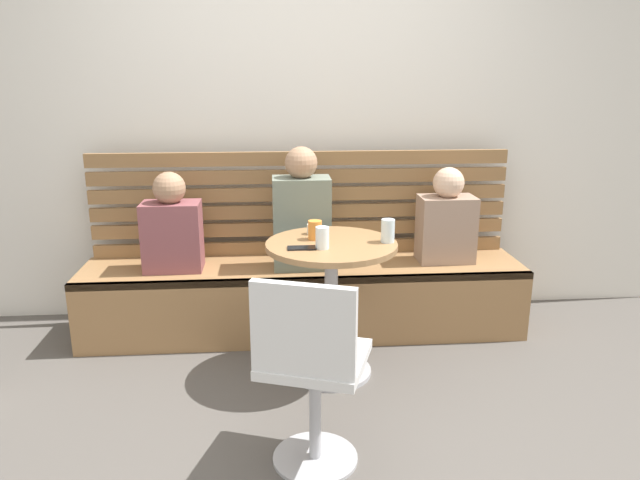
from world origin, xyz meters
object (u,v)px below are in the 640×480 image
cup_water_clear (322,238)px  phone_on_table (302,248)px  person_adult (302,215)px  cup_glass_tall (388,231)px  booth_bench (304,298)px  person_child_left (172,228)px  cafe_table (331,283)px  white_chair (311,367)px  person_child_middle (446,221)px  cup_espresso_small (312,229)px  cup_tumbler_orange (315,230)px

cup_water_clear → phone_on_table: (-0.10, 0.00, -0.05)m
person_adult → cup_water_clear: 0.63m
cup_glass_tall → phone_on_table: size_ratio=0.86×
person_adult → cup_water_clear: size_ratio=6.65×
booth_bench → person_child_left: person_child_left is taller
cafe_table → white_chair: 0.83m
person_child_middle → phone_on_table: person_child_middle is taller
person_adult → cafe_table: bearing=-76.2°
cup_espresso_small → phone_on_table: (-0.07, -0.28, -0.02)m
person_child_middle → cup_water_clear: (-0.83, -0.68, 0.10)m
person_child_left → cup_water_clear: size_ratio=5.37×
cup_espresso_small → booth_bench: bearing=94.2°
cup_glass_tall → cup_water_clear: cup_glass_tall is taller
person_child_middle → cup_water_clear: person_child_middle is taller
booth_bench → person_child_left: bearing=-178.6°
white_chair → phone_on_table: bearing=89.9°
white_chair → booth_bench: bearing=88.1°
cup_water_clear → phone_on_table: size_ratio=0.79×
cafe_table → person_child_middle: (0.77, 0.58, 0.18)m
booth_bench → person_child_middle: bearing=1.5°
cafe_table → cup_glass_tall: cup_glass_tall is taller
cup_glass_tall → white_chair: bearing=-119.3°
white_chair → cafe_table: bearing=78.9°
person_child_middle → cafe_table: bearing=-143.1°
white_chair → person_adult: size_ratio=1.16×
person_child_middle → cup_espresso_small: size_ratio=10.54×
cup_tumbler_orange → cup_water_clear: (0.02, -0.17, 0.01)m
booth_bench → cup_tumbler_orange: (0.04, -0.49, 0.57)m
cafe_table → cup_water_clear: 0.30m
booth_bench → white_chair: white_chair is taller
person_child_left → cup_glass_tall: bearing=-24.9°
cup_glass_tall → cup_espresso_small: (-0.38, 0.19, -0.03)m
cup_water_clear → phone_on_table: bearing=177.9°
person_child_left → phone_on_table: size_ratio=4.22×
white_chair → cup_water_clear: 0.79m
person_adult → booth_bench: bearing=71.0°
white_chair → cup_tumbler_orange: (0.08, 0.88, 0.33)m
white_chair → cup_tumbler_orange: 0.94m
person_child_middle → phone_on_table: bearing=-144.0°
booth_bench → cafe_table: cafe_table is taller
booth_bench → person_adult: 0.55m
cafe_table → white_chair: white_chair is taller
cup_espresso_small → cup_water_clear: size_ratio=0.51×
person_child_middle → phone_on_table: 1.15m
booth_bench → person_adult: bearing=-109.0°
cup_tumbler_orange → phone_on_table: cup_tumbler_orange is taller
white_chair → cup_water_clear: bearing=81.7°
white_chair → cup_glass_tall: 0.98m
cafe_table → person_child_left: (-0.89, 0.54, 0.18)m
cup_glass_tall → cup_espresso_small: size_ratio=2.14×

